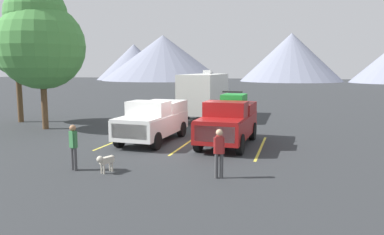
% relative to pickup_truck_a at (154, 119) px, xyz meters
% --- Properties ---
extents(ground_plane, '(240.00, 240.00, 0.00)m').
position_rel_pickup_truck_a_xyz_m(ground_plane, '(1.84, -0.52, -1.13)').
color(ground_plane, '#2D3033').
extents(pickup_truck_a, '(2.38, 5.31, 2.14)m').
position_rel_pickup_truck_a_xyz_m(pickup_truck_a, '(0.00, 0.00, 0.00)').
color(pickup_truck_a, white).
rests_on(pickup_truck_a, ground).
extents(pickup_truck_b, '(2.38, 5.38, 2.62)m').
position_rel_pickup_truck_a_xyz_m(pickup_truck_b, '(3.91, 0.18, 0.08)').
color(pickup_truck_b, maroon).
rests_on(pickup_truck_b, ground).
extents(lot_stripe_a, '(0.12, 5.50, 0.01)m').
position_rel_pickup_truck_a_xyz_m(lot_stripe_a, '(-1.86, -0.21, -1.13)').
color(lot_stripe_a, gold).
rests_on(lot_stripe_a, ground).
extents(lot_stripe_b, '(0.12, 5.50, 0.01)m').
position_rel_pickup_truck_a_xyz_m(lot_stripe_b, '(1.84, -0.21, -1.13)').
color(lot_stripe_b, gold).
rests_on(lot_stripe_b, ground).
extents(lot_stripe_c, '(0.12, 5.50, 0.01)m').
position_rel_pickup_truck_a_xyz_m(lot_stripe_c, '(5.55, -0.21, -1.13)').
color(lot_stripe_c, gold).
rests_on(lot_stripe_c, ground).
extents(camper_trailer_a, '(2.46, 8.05, 3.63)m').
position_rel_pickup_truck_a_xyz_m(camper_trailer_a, '(0.41, 9.39, 0.79)').
color(camper_trailer_a, silver).
rests_on(camper_trailer_a, ground).
extents(person_a, '(0.37, 0.26, 1.72)m').
position_rel_pickup_truck_a_xyz_m(person_a, '(4.59, -5.56, -0.14)').
color(person_a, '#3F3F42').
rests_on(person_a, ground).
extents(person_b, '(0.36, 0.28, 1.72)m').
position_rel_pickup_truck_a_xyz_m(person_b, '(-0.80, -6.04, -0.14)').
color(person_b, '#3F3F42').
rests_on(person_b, ground).
extents(dog, '(0.42, 0.78, 0.68)m').
position_rel_pickup_truck_a_xyz_m(dog, '(0.48, -6.07, -0.67)').
color(dog, beige).
rests_on(dog, ground).
extents(tree_a, '(5.26, 5.26, 8.80)m').
position_rel_pickup_truck_a_xyz_m(tree_a, '(-8.03, 1.74, 4.45)').
color(tree_a, brown).
rests_on(tree_a, ground).
extents(tree_b, '(3.49, 3.49, 7.47)m').
position_rel_pickup_truck_a_xyz_m(tree_b, '(-11.60, 3.83, 4.17)').
color(tree_b, brown).
rests_on(tree_b, ground).
extents(mountain_ridge, '(136.19, 40.82, 14.38)m').
position_rel_pickup_truck_a_xyz_m(mountain_ridge, '(9.33, 94.16, 5.73)').
color(mountain_ridge, gray).
rests_on(mountain_ridge, ground).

